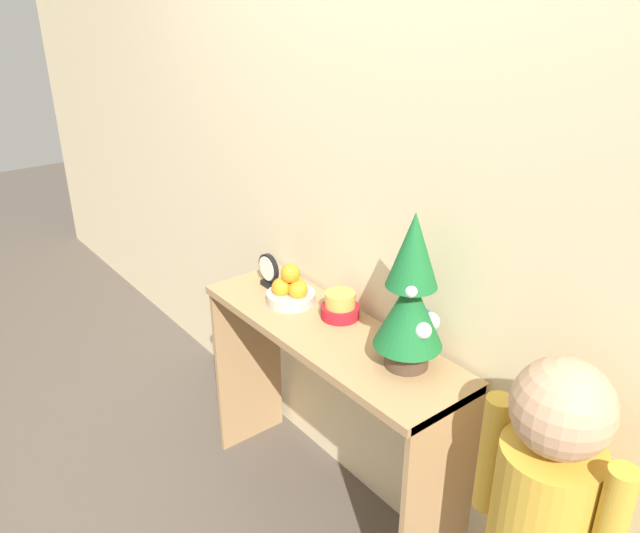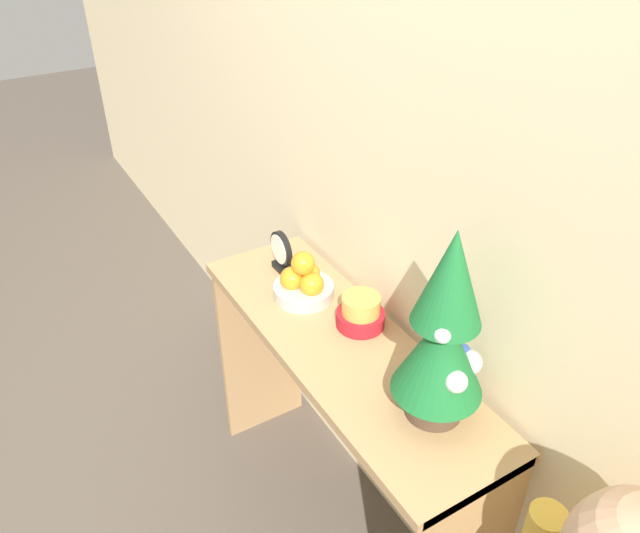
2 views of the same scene
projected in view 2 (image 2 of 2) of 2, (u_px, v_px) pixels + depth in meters
back_wall at (419, 177)px, 1.56m from camera, size 7.00×0.05×2.50m
console_table at (341, 394)px, 1.82m from camera, size 1.11×0.35×0.81m
mini_tree at (444, 333)px, 1.36m from camera, size 0.21×0.21×0.50m
fruit_bowl at (304, 282)px, 1.86m from camera, size 0.18×0.18×0.15m
singing_bowl at (361, 313)px, 1.74m from camera, size 0.14×0.14×0.10m
desk_clock at (281, 252)px, 1.97m from camera, size 0.11×0.04×0.13m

